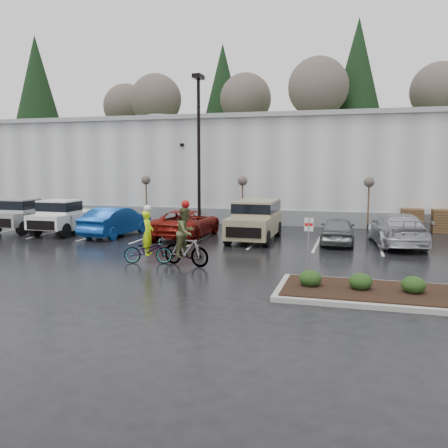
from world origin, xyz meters
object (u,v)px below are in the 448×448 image
(cyclist_olive, at_px, (186,242))
(fire_lane_sign, at_px, (308,241))
(pickup_silver, at_px, (29,214))
(cyclist_hivis, at_px, (148,245))
(sapling_west, at_px, (146,183))
(lamppost, at_px, (199,135))
(car_blue, at_px, (116,221))
(car_far_silver, at_px, (397,229))
(pallet_stack_b, at_px, (443,221))
(sapling_east, at_px, (369,185))
(pallet_stack_a, at_px, (412,220))
(pickup_white, at_px, (69,216))
(suv_tan, at_px, (254,220))
(car_grey, at_px, (337,230))
(car_red, at_px, (186,223))
(sapling_mid, at_px, (243,184))

(cyclist_olive, bearing_deg, fire_lane_sign, -90.69)
(pickup_silver, height_order, cyclist_hivis, cyclist_hivis)
(fire_lane_sign, bearing_deg, sapling_west, 132.67)
(lamppost, height_order, car_blue, lamppost)
(pickup_silver, bearing_deg, sapling_west, 40.28)
(cyclist_hivis, bearing_deg, lamppost, -6.06)
(car_far_silver, height_order, cyclist_hivis, cyclist_hivis)
(pallet_stack_b, distance_m, car_blue, 18.67)
(sapling_east, distance_m, pallet_stack_a, 3.39)
(sapling_west, bearing_deg, cyclist_hivis, -64.97)
(pickup_white, distance_m, cyclist_olive, 11.59)
(suv_tan, bearing_deg, car_blue, -176.01)
(car_blue, xyz_separation_m, cyclist_olive, (6.37, -6.28, 0.12))
(car_grey, bearing_deg, sapling_east, -109.15)
(pallet_stack_a, bearing_deg, sapling_east, -158.20)
(pickup_white, bearing_deg, suv_tan, 1.24)
(pickup_silver, bearing_deg, car_red, -0.16)
(fire_lane_sign, bearing_deg, cyclist_hivis, 168.57)
(pickup_white, distance_m, suv_tan, 10.83)
(car_grey, xyz_separation_m, cyclist_hivis, (-7.09, -6.80, 0.04))
(sapling_mid, height_order, car_blue, sapling_mid)
(sapling_west, height_order, car_red, sapling_west)
(pallet_stack_a, bearing_deg, car_blue, -158.64)
(car_red, height_order, suv_tan, suv_tan)
(cyclist_olive, bearing_deg, pickup_silver, 75.51)
(sapling_mid, bearing_deg, pickup_silver, -158.82)
(cyclist_hivis, bearing_deg, car_grey, -59.68)
(fire_lane_sign, xyz_separation_m, car_far_silver, (3.45, 8.38, -0.61))
(pallet_stack_a, relative_size, car_red, 0.25)
(pickup_silver, xyz_separation_m, suv_tan, (13.73, -0.04, 0.05))
(sapling_mid, distance_m, pallet_stack_a, 10.26)
(car_blue, distance_m, cyclist_olive, 8.95)
(cyclist_olive, bearing_deg, sapling_west, 45.59)
(sapling_east, height_order, pickup_silver, sapling_east)
(sapling_mid, relative_size, pallet_stack_b, 2.37)
(sapling_east, distance_m, car_far_silver, 4.99)
(cyclist_hivis, bearing_deg, fire_lane_sign, -114.92)
(pallet_stack_b, bearing_deg, cyclist_hivis, -135.75)
(pallet_stack_a, relative_size, car_blue, 0.28)
(car_blue, height_order, cyclist_olive, cyclist_olive)
(lamppost, xyz_separation_m, sapling_west, (-4.00, 1.00, -2.96))
(fire_lane_sign, bearing_deg, pickup_white, 151.26)
(car_blue, distance_m, cyclist_hivis, 7.89)
(pallet_stack_a, bearing_deg, sapling_mid, -174.29)
(pickup_silver, height_order, car_red, pickup_silver)
(car_far_silver, bearing_deg, fire_lane_sign, 60.40)
(pickup_white, bearing_deg, pallet_stack_b, 15.90)
(fire_lane_sign, bearing_deg, pallet_stack_a, 71.19)
(cyclist_hivis, bearing_deg, pickup_white, 36.87)
(sapling_east, relative_size, car_blue, 0.66)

